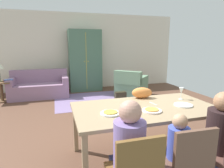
% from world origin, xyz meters
% --- Properties ---
extents(ground_plane, '(7.19, 6.20, 0.02)m').
position_xyz_m(ground_plane, '(0.00, 0.50, -0.01)').
color(ground_plane, brown).
extents(back_wall, '(7.19, 0.10, 2.70)m').
position_xyz_m(back_wall, '(0.00, 3.65, 1.35)').
color(back_wall, beige).
rests_on(back_wall, ground_plane).
extents(dining_table, '(1.93, 1.05, 0.76)m').
position_xyz_m(dining_table, '(0.19, -1.17, 0.70)').
color(dining_table, '#9F8663').
rests_on(dining_table, ground_plane).
extents(plate_near_man, '(0.25, 0.25, 0.02)m').
position_xyz_m(plate_near_man, '(-0.34, -1.29, 0.77)').
color(plate_near_man, white).
rests_on(plate_near_man, dining_table).
extents(pizza_near_man, '(0.17, 0.17, 0.01)m').
position_xyz_m(pizza_near_man, '(-0.34, -1.29, 0.78)').
color(pizza_near_man, gold).
rests_on(pizza_near_man, plate_near_man).
extents(plate_near_child, '(0.25, 0.25, 0.02)m').
position_xyz_m(plate_near_child, '(0.19, -1.35, 0.77)').
color(plate_near_child, silver).
rests_on(plate_near_child, dining_table).
extents(pizza_near_child, '(0.17, 0.17, 0.01)m').
position_xyz_m(pizza_near_child, '(0.19, -1.35, 0.78)').
color(pizza_near_child, gold).
rests_on(pizza_near_child, plate_near_child).
extents(plate_near_woman, '(0.25, 0.25, 0.02)m').
position_xyz_m(plate_near_woman, '(0.72, -1.27, 0.77)').
color(plate_near_woman, white).
rests_on(plate_near_woman, dining_table).
extents(wine_glass, '(0.07, 0.07, 0.19)m').
position_xyz_m(wine_glass, '(0.88, -0.99, 0.89)').
color(wine_glass, silver).
rests_on(wine_glass, dining_table).
extents(fork, '(0.03, 0.15, 0.01)m').
position_xyz_m(fork, '(-0.10, -1.22, 0.76)').
color(fork, silver).
rests_on(fork, dining_table).
extents(knife, '(0.04, 0.17, 0.01)m').
position_xyz_m(knife, '(0.36, -1.07, 0.76)').
color(knife, silver).
rests_on(knife, dining_table).
extents(person_man, '(0.30, 0.40, 1.11)m').
position_xyz_m(person_man, '(-0.34, -1.88, 0.51)').
color(person_man, navy).
rests_on(person_man, ground_plane).
extents(dining_chair_child, '(0.44, 0.44, 0.87)m').
position_xyz_m(dining_chair_child, '(0.18, -2.05, 0.49)').
color(dining_chair_child, brown).
rests_on(dining_chair_child, ground_plane).
extents(person_child, '(0.22, 0.29, 0.92)m').
position_xyz_m(person_child, '(0.19, -1.88, 0.43)').
color(person_child, '#342E4E').
rests_on(person_child, ground_plane).
extents(person_woman, '(0.30, 0.41, 1.11)m').
position_xyz_m(person_woman, '(0.72, -1.88, 0.51)').
color(person_woman, navy).
rests_on(person_woman, ground_plane).
extents(cat, '(0.35, 0.23, 0.17)m').
position_xyz_m(cat, '(0.34, -0.74, 0.84)').
color(cat, orange).
rests_on(cat, dining_table).
extents(area_rug, '(2.60, 1.80, 0.01)m').
position_xyz_m(area_rug, '(0.27, 1.94, 0.00)').
color(area_rug, slate).
rests_on(area_rug, ground_plane).
extents(couch, '(1.72, 0.86, 0.82)m').
position_xyz_m(couch, '(-1.45, 2.79, 0.30)').
color(couch, gray).
rests_on(couch, ground_plane).
extents(armchair, '(1.21, 1.21, 0.82)m').
position_xyz_m(armchair, '(1.33, 2.10, 0.32)').
color(armchair, slate).
rests_on(armchair, ground_plane).
extents(armoire, '(1.10, 0.59, 2.10)m').
position_xyz_m(armoire, '(0.06, 3.26, 1.05)').
color(armoire, '#436650').
rests_on(armoire, ground_plane).
extents(side_table, '(0.56, 0.56, 0.58)m').
position_xyz_m(side_table, '(-2.45, 2.54, 0.38)').
color(side_table, brown).
rests_on(side_table, ground_plane).
extents(book_lower, '(0.22, 0.16, 0.03)m').
position_xyz_m(book_lower, '(-2.28, 2.58, 0.59)').
color(book_lower, maroon).
rests_on(book_lower, side_table).
extents(book_upper, '(0.22, 0.16, 0.03)m').
position_xyz_m(book_upper, '(-2.24, 2.50, 0.62)').
color(book_upper, '#364981').
rests_on(book_upper, book_lower).
extents(handbag, '(0.32, 0.16, 0.26)m').
position_xyz_m(handbag, '(0.82, 1.64, 0.13)').
color(handbag, '#2C2718').
rests_on(handbag, ground_plane).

